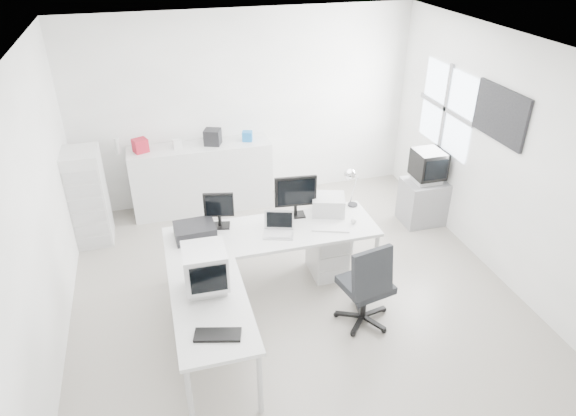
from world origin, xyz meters
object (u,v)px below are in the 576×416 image
object	(u,v)px
crt_tv	(428,167)
crt_monitor	(205,269)
inkjet_printer	(195,231)
main_desk	(272,258)
drawer_pedestal	(327,252)
side_desk	(214,336)
tv_cabinet	(423,201)
lcd_monitor_small	(219,210)
laptop	(278,227)
laser_printer	(328,204)
filing_cabinet	(88,197)
sideboard	(202,178)
office_chair	(366,281)
lcd_monitor_large	(296,197)

from	to	relation	value
crt_tv	crt_monitor	bearing A→B (deg)	-152.69
crt_monitor	inkjet_printer	bearing A→B (deg)	91.40
main_desk	inkjet_printer	bearing A→B (deg)	173.29
crt_monitor	drawer_pedestal	bearing A→B (deg)	31.54
drawer_pedestal	crt_tv	world-z (taller)	crt_tv
side_desk	crt_monitor	xyz separation A→B (m)	(0.00, 0.25, 0.61)
crt_monitor	tv_cabinet	world-z (taller)	crt_monitor
inkjet_printer	lcd_monitor_small	world-z (taller)	lcd_monitor_small
laptop	crt_monitor	xyz separation A→B (m)	(-0.90, -0.75, 0.13)
laser_printer	filing_cabinet	xyz separation A→B (m)	(-2.83, 1.38, -0.21)
drawer_pedestal	crt_tv	distance (m)	1.97
crt_tv	side_desk	bearing A→B (deg)	-149.34
laptop	sideboard	world-z (taller)	sideboard
side_desk	laser_printer	xyz separation A→B (m)	(1.60, 1.32, 0.48)
laser_printer	crt_tv	size ratio (longest dim) A/B	0.76
inkjet_printer	crt_tv	size ratio (longest dim) A/B	0.88
laser_printer	filing_cabinet	world-z (taller)	filing_cabinet
side_desk	filing_cabinet	size ratio (longest dim) A/B	1.08
side_desk	laptop	bearing A→B (deg)	48.01
main_desk	lcd_monitor_small	xyz separation A→B (m)	(-0.55, 0.25, 0.59)
office_chair	laptop	bearing A→B (deg)	121.94
side_desk	crt_monitor	size ratio (longest dim) A/B	2.97
inkjet_printer	laptop	bearing A→B (deg)	-15.02
laser_printer	crt_tv	xyz separation A→B (m)	(1.67, 0.62, 0.00)
laser_printer	tv_cabinet	world-z (taller)	laser_printer
laptop	lcd_monitor_large	bearing A→B (deg)	67.60
crt_monitor	crt_tv	size ratio (longest dim) A/B	0.94
lcd_monitor_large	tv_cabinet	size ratio (longest dim) A/B	0.80
laptop	filing_cabinet	bearing A→B (deg)	159.72
main_desk	laptop	xyz separation A→B (m)	(0.05, -0.10, 0.48)
lcd_monitor_small	lcd_monitor_large	xyz separation A→B (m)	(0.90, 0.00, 0.04)
drawer_pedestal	crt_tv	bearing A→B (deg)	24.62
crt_monitor	office_chair	bearing A→B (deg)	0.27
side_desk	inkjet_printer	size ratio (longest dim) A/B	3.19
crt_monitor	tv_cabinet	xyz separation A→B (m)	(3.27, 1.69, -0.67)
sideboard	laptop	bearing A→B (deg)	-74.68
inkjet_printer	lcd_monitor_small	xyz separation A→B (m)	(0.30, 0.15, 0.13)
side_desk	crt_tv	size ratio (longest dim) A/B	2.80
sideboard	filing_cabinet	size ratio (longest dim) A/B	1.55
lcd_monitor_small	laser_printer	bearing A→B (deg)	11.07
inkjet_printer	laser_printer	size ratio (longest dim) A/B	1.15
drawer_pedestal	office_chair	size ratio (longest dim) A/B	0.56
drawer_pedestal	tv_cabinet	bearing A→B (deg)	24.62
side_desk	drawer_pedestal	size ratio (longest dim) A/B	2.33
crt_tv	laptop	bearing A→B (deg)	-158.41
filing_cabinet	lcd_monitor_large	bearing A→B (deg)	-28.95
side_desk	lcd_monitor_large	xyz separation A→B (m)	(1.20, 1.35, 0.63)
drawer_pedestal	lcd_monitor_large	xyz separation A→B (m)	(-0.35, 0.20, 0.71)
main_desk	laser_printer	world-z (taller)	laser_printer
filing_cabinet	inkjet_printer	bearing A→B (deg)	-50.50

